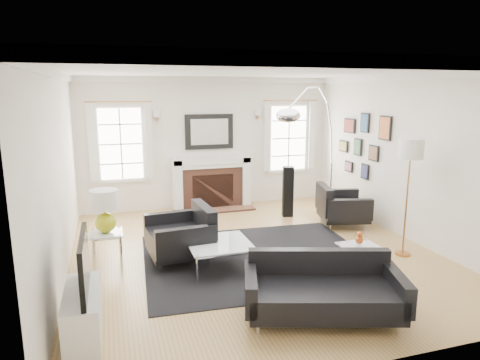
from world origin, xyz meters
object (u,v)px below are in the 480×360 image
object	(u,v)px
armchair_left	(183,236)
coffee_table	(219,245)
sofa	(322,290)
armchair_right	(340,207)
arc_floor_lamp	(312,151)
gourd_lamp	(105,208)
fireplace	(212,183)

from	to	relation	value
armchair_left	coffee_table	world-z (taller)	armchair_left
sofa	armchair_left	distance (m)	2.42
armchair_right	arc_floor_lamp	xyz separation A→B (m)	(-0.61, 0.01, 1.10)
sofa	arc_floor_lamp	xyz separation A→B (m)	(1.31, 2.93, 1.14)
sofa	coffee_table	world-z (taller)	sofa
sofa	armchair_left	world-z (taller)	armchair_left
coffee_table	gourd_lamp	distance (m)	1.72
arc_floor_lamp	sofa	bearing A→B (deg)	-113.98
armchair_right	gourd_lamp	world-z (taller)	gourd_lamp
sofa	arc_floor_lamp	world-z (taller)	arc_floor_lamp
sofa	armchair_right	bearing A→B (deg)	56.80
gourd_lamp	arc_floor_lamp	size ratio (longest dim) A/B	0.24
coffee_table	arc_floor_lamp	world-z (taller)	arc_floor_lamp
coffee_table	arc_floor_lamp	distance (m)	2.70
armchair_left	armchair_right	size ratio (longest dim) A/B	0.96
fireplace	coffee_table	bearing A→B (deg)	-101.76
armchair_right	arc_floor_lamp	bearing A→B (deg)	178.91
sofa	gourd_lamp	bearing A→B (deg)	135.95
coffee_table	sofa	bearing A→B (deg)	-64.32
fireplace	coffee_table	size ratio (longest dim) A/B	1.93
fireplace	sofa	world-z (taller)	fireplace
sofa	fireplace	bearing A→B (deg)	91.30
gourd_lamp	armchair_left	bearing A→B (deg)	-6.97
armchair_right	arc_floor_lamp	distance (m)	1.25
fireplace	arc_floor_lamp	bearing A→B (deg)	-53.61
fireplace	coffee_table	xyz separation A→B (m)	(-0.67, -3.23, -0.18)
fireplace	coffee_table	world-z (taller)	fireplace
fireplace	armchair_left	distance (m)	2.97
coffee_table	fireplace	bearing A→B (deg)	78.24
armchair_left	armchair_right	bearing A→B (deg)	14.76
coffee_table	arc_floor_lamp	xyz separation A→B (m)	(2.09, 1.31, 1.09)
armchair_left	armchair_right	world-z (taller)	armchair_left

